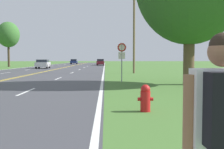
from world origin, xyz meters
The scene contains 9 objects.
hitchhiker_person centered at (8.23, 5.38, 1.07)m, with size 0.59×0.42×1.74m.
fire_hydrant centered at (8.52, 11.48, 0.41)m, with size 0.45×0.29×0.80m.
traffic_sign centered at (8.45, 22.11, 1.98)m, with size 0.60×0.10×2.62m.
utility_pole_midground centered at (10.45, 33.60, 4.66)m, with size 1.80×0.24×9.01m.
tree_behind_sign centered at (-11.61, 58.91, 6.27)m, with size 4.31×4.31×8.79m.
car_silver_sedan_approaching centered at (-2.76, 48.94, 0.77)m, with size 2.07×4.04×1.45m.
car_maroon_sedan_mid_near centered at (6.20, 70.26, 0.79)m, with size 1.79×4.70×1.52m.
car_dark_green_hatchback_mid_far centered at (6.11, 78.30, 0.78)m, with size 1.93×3.61×1.47m.
car_dark_blue_sedan_receding centered at (-2.08, 87.96, 0.78)m, with size 2.03×4.45×1.48m.
Camera 1 is at (7.35, 3.34, 1.55)m, focal length 45.00 mm.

